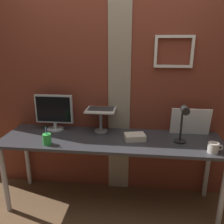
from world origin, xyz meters
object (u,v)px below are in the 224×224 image
(whiteboard_panel, at_px, (190,122))
(coffee_mug, at_px, (213,148))
(laptop, at_px, (102,103))
(desk_lamp, at_px, (183,120))
(monitor, at_px, (54,111))
(pen_cup, at_px, (47,139))

(whiteboard_panel, height_order, coffee_mug, whiteboard_panel)
(laptop, xyz_separation_m, desk_lamp, (0.81, -0.31, -0.06))
(laptop, relative_size, desk_lamp, 0.88)
(desk_lamp, bearing_deg, whiteboard_panel, 63.02)
(monitor, height_order, pen_cup, monitor)
(monitor, distance_m, desk_lamp, 1.34)
(monitor, bearing_deg, coffee_mug, -13.64)
(desk_lamp, relative_size, pen_cup, 2.22)
(whiteboard_panel, bearing_deg, laptop, 176.35)
(laptop, bearing_deg, whiteboard_panel, -3.65)
(monitor, height_order, whiteboard_panel, monitor)
(coffee_mug, bearing_deg, whiteboard_panel, 106.62)
(whiteboard_panel, height_order, desk_lamp, desk_lamp)
(whiteboard_panel, xyz_separation_m, pen_cup, (-1.39, -0.40, -0.09))
(pen_cup, xyz_separation_m, coffee_mug, (1.51, -0.00, -0.01))
(monitor, xyz_separation_m, pen_cup, (0.06, -0.38, -0.17))
(desk_lamp, xyz_separation_m, pen_cup, (-1.26, -0.15, -0.19))
(monitor, distance_m, pen_cup, 0.42)
(desk_lamp, xyz_separation_m, coffee_mug, (0.25, -0.15, -0.19))
(laptop, relative_size, pen_cup, 1.96)
(pen_cup, bearing_deg, desk_lamp, 6.69)
(monitor, height_order, desk_lamp, monitor)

